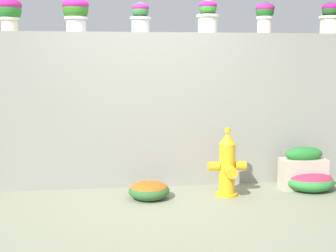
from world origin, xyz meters
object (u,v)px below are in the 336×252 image
(fire_hydrant, at_px, (227,166))
(planter_box, at_px, (303,168))
(potted_plant_2, at_px, (76,11))
(potted_plant_5, at_px, (265,14))
(flower_bush_left, at_px, (309,180))
(potted_plant_3, at_px, (140,16))
(potted_plant_4, at_px, (208,15))
(potted_plant_6, at_px, (330,17))
(flower_bush_right, at_px, (149,190))
(potted_plant_1, at_px, (9,11))

(fire_hydrant, relative_size, planter_box, 1.44)
(potted_plant_2, xyz_separation_m, potted_plant_5, (2.34, -0.00, -0.01))
(fire_hydrant, height_order, flower_bush_left, fire_hydrant)
(potted_plant_3, height_order, planter_box, potted_plant_3)
(potted_plant_2, relative_size, fire_hydrant, 0.53)
(potted_plant_4, distance_m, potted_plant_6, 1.61)
(potted_plant_2, relative_size, potted_plant_3, 1.14)
(potted_plant_4, distance_m, flower_bush_right, 2.26)
(potted_plant_1, distance_m, flower_bush_right, 2.65)
(potted_plant_5, relative_size, potted_plant_6, 0.95)
(potted_plant_3, distance_m, flower_bush_right, 2.10)
(potted_plant_1, relative_size, potted_plant_4, 0.97)
(potted_plant_1, distance_m, potted_plant_2, 0.77)
(flower_bush_right, bearing_deg, fire_hydrant, 0.51)
(potted_plant_4, relative_size, fire_hydrant, 0.51)
(potted_plant_3, xyz_separation_m, fire_hydrant, (0.95, -0.67, -1.74))
(potted_plant_3, bearing_deg, potted_plant_2, -178.61)
(potted_plant_1, relative_size, flower_bush_left, 0.66)
(potted_plant_4, relative_size, potted_plant_5, 1.04)
(potted_plant_2, distance_m, planter_box, 3.35)
(potted_plant_2, height_order, planter_box, potted_plant_2)
(fire_hydrant, bearing_deg, flower_bush_right, -179.49)
(potted_plant_1, height_order, flower_bush_right, potted_plant_1)
(fire_hydrant, distance_m, flower_bush_left, 1.08)
(potted_plant_2, xyz_separation_m, flower_bush_right, (0.81, -0.65, -2.04))
(planter_box, bearing_deg, potted_plant_3, 165.96)
(potted_plant_6, bearing_deg, flower_bush_right, -164.17)
(potted_plant_2, distance_m, potted_plant_5, 2.34)
(fire_hydrant, bearing_deg, potted_plant_4, 100.29)
(potted_plant_6, distance_m, fire_hydrant, 2.41)
(potted_plant_4, bearing_deg, potted_plant_3, 178.11)
(flower_bush_left, bearing_deg, fire_hydrant, -174.24)
(potted_plant_6, bearing_deg, potted_plant_5, -177.97)
(potted_plant_1, distance_m, fire_hydrant, 3.13)
(potted_plant_2, height_order, potted_plant_6, potted_plant_2)
(potted_plant_4, bearing_deg, potted_plant_6, 1.30)
(potted_plant_1, height_order, potted_plant_6, potted_plant_6)
(potted_plant_2, bearing_deg, planter_box, -9.77)
(potted_plant_2, height_order, potted_plant_4, potted_plant_2)
(potted_plant_6, bearing_deg, planter_box, -134.72)
(potted_plant_1, height_order, fire_hydrant, potted_plant_1)
(potted_plant_5, relative_size, planter_box, 0.70)
(potted_plant_2, xyz_separation_m, potted_plant_4, (1.61, -0.01, -0.03))
(potted_plant_2, relative_size, flower_bush_left, 0.70)
(planter_box, bearing_deg, potted_plant_2, 170.23)
(planter_box, bearing_deg, potted_plant_1, 172.58)
(potted_plant_1, distance_m, planter_box, 4.00)
(potted_plant_1, height_order, potted_plant_5, potted_plant_1)
(potted_plant_4, height_order, potted_plant_5, potted_plant_4)
(potted_plant_2, height_order, potted_plant_3, potted_plant_2)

